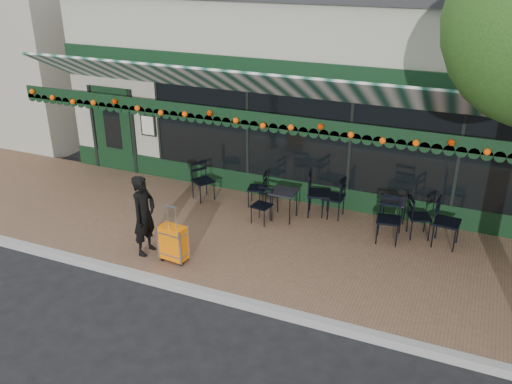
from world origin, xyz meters
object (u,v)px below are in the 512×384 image
at_px(chair_b_left, 257,189).
at_px(chair_b_right, 319,194).
at_px(chair_solo, 203,181).
at_px(woman, 144,215).
at_px(suitcase, 174,243).
at_px(chair_b_front, 262,206).
at_px(cafe_table_a, 393,202).
at_px(cafe_table_b, 284,194).
at_px(chair_a_front, 389,220).
at_px(chair_a_extra, 447,223).
at_px(chair_a_left, 333,198).
at_px(chair_a_right, 419,217).

relative_size(chair_b_left, chair_b_right, 0.81).
distance_m(chair_b_left, chair_solo, 1.30).
height_order(woman, suitcase, woman).
xyz_separation_m(suitcase, chair_b_front, (0.89, 2.09, 0.01)).
bearing_deg(chair_b_front, woman, -118.96).
xyz_separation_m(woman, cafe_table_a, (4.13, 2.89, -0.22)).
bearing_deg(chair_b_right, cafe_table_b, 111.84).
relative_size(woman, chair_b_left, 1.93).
height_order(chair_a_front, chair_a_extra, chair_a_extra).
xyz_separation_m(cafe_table_a, chair_a_left, (-1.27, 0.00, -0.12)).
relative_size(suitcase, chair_a_front, 1.21).
bearing_deg(chair_solo, chair_a_right, -55.89).
bearing_deg(chair_solo, chair_b_left, -48.97).
relative_size(suitcase, chair_a_extra, 1.14).
xyz_separation_m(chair_a_front, chair_b_right, (-1.61, 0.59, 0.04)).
bearing_deg(chair_solo, woman, -143.56).
distance_m(chair_a_front, chair_b_right, 1.71).
bearing_deg(woman, chair_a_front, -59.96).
bearing_deg(chair_b_left, woman, -33.59).
bearing_deg(chair_b_front, chair_b_left, 127.93).
bearing_deg(chair_a_right, chair_b_left, 68.05).
relative_size(chair_a_right, chair_b_front, 1.11).
distance_m(cafe_table_a, chair_a_right, 0.62).
xyz_separation_m(cafe_table_b, chair_solo, (-2.07, 0.21, -0.14)).
bearing_deg(chair_b_front, chair_a_extra, 16.53).
xyz_separation_m(chair_a_extra, chair_b_front, (-3.69, -0.51, -0.11)).
bearing_deg(chair_a_extra, chair_b_right, 88.03).
xyz_separation_m(chair_a_right, chair_solo, (-4.86, -0.11, 0.01)).
height_order(chair_b_front, chair_solo, chair_solo).
bearing_deg(cafe_table_a, chair_a_front, -87.07).
relative_size(chair_a_extra, chair_solo, 1.12).
xyz_separation_m(cafe_table_a, chair_b_right, (-1.58, -0.05, -0.06)).
xyz_separation_m(chair_a_front, chair_b_front, (-2.61, -0.23, -0.08)).
bearing_deg(chair_a_right, chair_a_front, 109.22).
relative_size(cafe_table_a, cafe_table_b, 0.97).
height_order(chair_a_left, chair_a_front, chair_a_front).
bearing_deg(chair_a_right, chair_a_extra, -128.01).
xyz_separation_m(chair_b_left, chair_b_front, (0.43, -0.76, -0.02)).
bearing_deg(cafe_table_b, chair_a_left, 28.42).
bearing_deg(chair_a_left, chair_b_right, -79.05).
xyz_separation_m(woman, chair_b_left, (1.12, 2.78, -0.38)).
xyz_separation_m(cafe_table_a, chair_solo, (-4.29, -0.30, -0.12)).
relative_size(suitcase, cafe_table_a, 1.78).
xyz_separation_m(cafe_table_a, chair_b_front, (-2.58, -0.88, -0.18)).
distance_m(chair_a_extra, chair_b_front, 3.72).
bearing_deg(chair_b_left, suitcase, -20.85).
height_order(chair_a_right, chair_solo, chair_solo).
relative_size(chair_a_left, chair_b_right, 0.89).
bearing_deg(suitcase, chair_a_right, 39.59).
distance_m(cafe_table_b, chair_b_left, 0.90).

